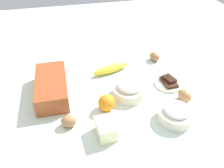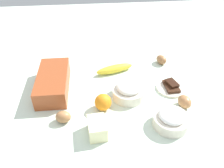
# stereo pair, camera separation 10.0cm
# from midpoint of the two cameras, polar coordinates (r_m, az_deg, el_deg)

# --- Properties ---
(ground_plane) EXTENTS (2.40, 2.40, 0.02)m
(ground_plane) POSITION_cam_midpoint_polar(r_m,az_deg,el_deg) (1.04, 2.78, -2.30)
(ground_plane) COLOR silver
(loaf_pan) EXTENTS (0.28, 0.13, 0.08)m
(loaf_pan) POSITION_cam_midpoint_polar(r_m,az_deg,el_deg) (1.04, -11.79, 0.46)
(loaf_pan) COLOR #9E4723
(loaf_pan) RESTS_ON ground_plane
(flour_bowl) EXTENTS (0.14, 0.14, 0.07)m
(flour_bowl) POSITION_cam_midpoint_polar(r_m,az_deg,el_deg) (0.99, 7.08, -1.77)
(flour_bowl) COLOR silver
(flour_bowl) RESTS_ON ground_plane
(sugar_bowl) EXTENTS (0.14, 0.14, 0.07)m
(sugar_bowl) POSITION_cam_midpoint_polar(r_m,az_deg,el_deg) (0.90, 17.72, -8.46)
(sugar_bowl) COLOR silver
(sugar_bowl) RESTS_ON ground_plane
(banana) EXTENTS (0.09, 0.19, 0.04)m
(banana) POSITION_cam_midpoint_polar(r_m,az_deg,el_deg) (1.14, 3.18, 3.71)
(banana) COLOR yellow
(banana) RESTS_ON ground_plane
(orange_fruit) EXTENTS (0.07, 0.07, 0.07)m
(orange_fruit) POSITION_cam_midpoint_polar(r_m,az_deg,el_deg) (0.92, 0.88, -4.68)
(orange_fruit) COLOR orange
(orange_fruit) RESTS_ON ground_plane
(butter_block) EXTENTS (0.10, 0.07, 0.06)m
(butter_block) POSITION_cam_midpoint_polar(r_m,az_deg,el_deg) (0.83, -0.20, -11.03)
(butter_block) COLOR #F4EDB2
(butter_block) RESTS_ON ground_plane
(egg_near_butter) EXTENTS (0.07, 0.06, 0.05)m
(egg_near_butter) POSITION_cam_midpoint_polar(r_m,az_deg,el_deg) (1.00, 20.41, -4.27)
(egg_near_butter) COLOR #B07748
(egg_near_butter) RESTS_ON ground_plane
(egg_beside_bowl) EXTENTS (0.08, 0.07, 0.04)m
(egg_beside_bowl) POSITION_cam_midpoint_polar(r_m,az_deg,el_deg) (1.25, 14.49, 5.82)
(egg_beside_bowl) COLOR #A06B41
(egg_beside_bowl) RESTS_ON ground_plane
(egg_loose) EXTENTS (0.05, 0.06, 0.05)m
(egg_loose) POSITION_cam_midpoint_polar(r_m,az_deg,el_deg) (0.89, -8.87, -8.23)
(egg_loose) COLOR #AC7446
(egg_loose) RESTS_ON ground_plane
(chocolate_plate) EXTENTS (0.13, 0.13, 0.03)m
(chocolate_plate) POSITION_cam_midpoint_polar(r_m,az_deg,el_deg) (1.08, 17.09, -0.86)
(chocolate_plate) COLOR silver
(chocolate_plate) RESTS_ON ground_plane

